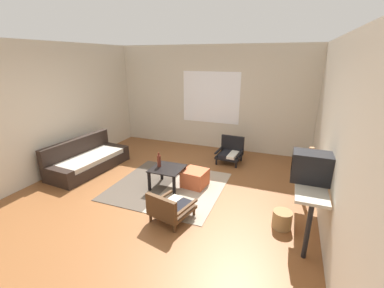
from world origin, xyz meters
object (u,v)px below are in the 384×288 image
object	(u,v)px
crt_television	(312,167)
armchair_striped_foreground	(170,208)
console_shelf	(309,181)
clay_vase	(310,159)
ottoman_orange	(195,178)
armchair_by_window	(230,151)
glass_bottle	(159,161)
wicker_basket	(282,219)
couch	(87,160)
coffee_table	(167,172)

from	to	relation	value
crt_television	armchair_striped_foreground	bearing A→B (deg)	-165.91
console_shelf	clay_vase	distance (m)	0.38
ottoman_orange	console_shelf	world-z (taller)	console_shelf
armchair_by_window	glass_bottle	xyz separation A→B (m)	(-1.00, -1.71, 0.26)
armchair_by_window	console_shelf	size ratio (longest dim) A/B	0.36
armchair_by_window	wicker_basket	xyz separation A→B (m)	(1.30, -2.24, -0.13)
couch	glass_bottle	distance (m)	1.89
coffee_table	armchair_striped_foreground	world-z (taller)	armchair_striped_foreground
ottoman_orange	armchair_by_window	bearing A→B (deg)	76.65
couch	coffee_table	distance (m)	2.05
armchair_striped_foreground	glass_bottle	bearing A→B (deg)	125.15
armchair_by_window	glass_bottle	distance (m)	2.00
clay_vase	ottoman_orange	bearing A→B (deg)	173.66
console_shelf	couch	bearing A→B (deg)	174.84
ottoman_orange	crt_television	world-z (taller)	crt_television
couch	console_shelf	distance (m)	4.50
glass_bottle	wicker_basket	world-z (taller)	glass_bottle
coffee_table	wicker_basket	world-z (taller)	coffee_table
armchair_by_window	clay_vase	world-z (taller)	clay_vase
coffee_table	console_shelf	bearing A→B (deg)	-6.82
glass_bottle	couch	bearing A→B (deg)	176.87
armchair_by_window	clay_vase	distance (m)	2.42
console_shelf	armchair_striped_foreground	bearing A→B (deg)	-160.49
couch	clay_vase	distance (m)	4.51
armchair_by_window	wicker_basket	bearing A→B (deg)	-59.87
console_shelf	glass_bottle	bearing A→B (deg)	173.38
armchair_striped_foreground	wicker_basket	world-z (taller)	armchair_striped_foreground
couch	glass_bottle	world-z (taller)	glass_bottle
armchair_striped_foreground	console_shelf	xyz separation A→B (m)	(1.90, 0.67, 0.49)
crt_television	clay_vase	world-z (taller)	crt_television
wicker_basket	console_shelf	bearing A→B (deg)	37.75
crt_television	glass_bottle	world-z (taller)	crt_television
wicker_basket	coffee_table	bearing A→B (deg)	166.29
crt_television	console_shelf	bearing A→B (deg)	89.08
armchair_striped_foreground	console_shelf	size ratio (longest dim) A/B	0.43
couch	armchair_by_window	xyz separation A→B (m)	(2.86, 1.61, 0.05)
clay_vase	armchair_by_window	bearing A→B (deg)	133.24
coffee_table	ottoman_orange	bearing A→B (deg)	27.02
glass_bottle	coffee_table	bearing A→B (deg)	-3.81
crt_television	wicker_basket	distance (m)	0.92
console_shelf	wicker_basket	distance (m)	0.69
coffee_table	clay_vase	distance (m)	2.49
armchair_by_window	glass_bottle	size ratio (longest dim) A/B	2.11
armchair_striped_foreground	armchair_by_window	bearing A→B (deg)	83.37
armchair_by_window	crt_television	bearing A→B (deg)	-54.21
couch	coffee_table	bearing A→B (deg)	-3.19
couch	armchair_striped_foreground	bearing A→B (deg)	-22.88
armchair_striped_foreground	clay_vase	world-z (taller)	clay_vase
ottoman_orange	clay_vase	bearing A→B (deg)	-6.34
ottoman_orange	wicker_basket	distance (m)	1.82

